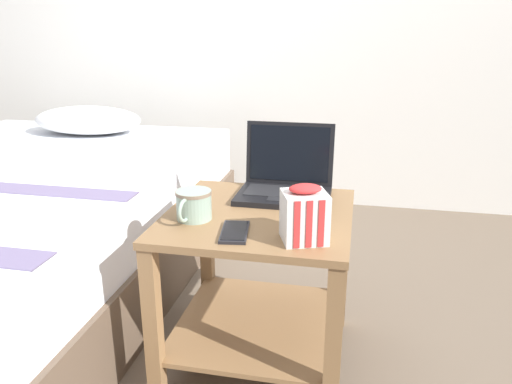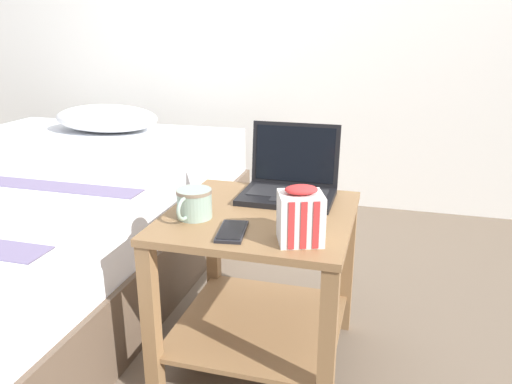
% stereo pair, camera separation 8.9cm
% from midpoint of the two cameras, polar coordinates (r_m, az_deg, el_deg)
% --- Properties ---
extents(ground_plane, '(8.00, 8.00, 0.00)m').
position_cam_midpoint_polar(ground_plane, '(1.76, 1.92, -18.36)').
color(ground_plane, brown).
extents(bed, '(1.43, 2.17, 0.66)m').
position_cam_midpoint_polar(bed, '(2.26, -25.54, -3.91)').
color(bed, brown).
rests_on(bed, ground_plane).
extents(bedside_table, '(0.56, 0.57, 0.52)m').
position_cam_midpoint_polar(bedside_table, '(1.59, 2.05, -8.68)').
color(bedside_table, olive).
rests_on(bedside_table, ground_plane).
extents(laptop, '(0.30, 0.25, 0.23)m').
position_cam_midpoint_polar(laptop, '(1.65, 5.43, 1.12)').
color(laptop, black).
rests_on(laptop, bedside_table).
extents(mug_front_left, '(0.11, 0.14, 0.09)m').
position_cam_midpoint_polar(mug_front_left, '(1.46, -5.39, -1.18)').
color(mug_front_left, '#8CA593').
rests_on(mug_front_left, bedside_table).
extents(snack_bag, '(0.14, 0.14, 0.15)m').
position_cam_midpoint_polar(snack_bag, '(1.30, 7.09, -2.77)').
color(snack_bag, silver).
rests_on(snack_bag, bedside_table).
extents(cell_phone, '(0.09, 0.16, 0.01)m').
position_cam_midpoint_polar(cell_phone, '(1.36, -0.89, -4.54)').
color(cell_phone, black).
rests_on(cell_phone, bedside_table).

